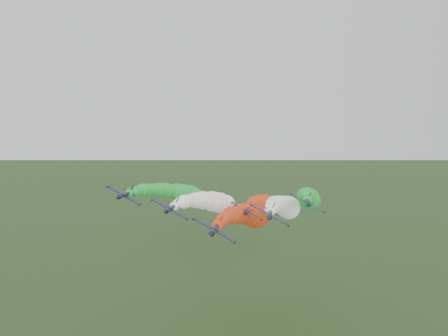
% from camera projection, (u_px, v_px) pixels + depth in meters
% --- Properties ---
extents(jet_lead, '(12.44, 64.03, 13.54)m').
position_uv_depth(jet_lead, '(249.00, 215.00, 119.29)').
color(jet_lead, '#111834').
rests_on(jet_lead, ground).
extents(jet_inner_left, '(12.11, 63.70, 13.21)m').
position_uv_depth(jet_inner_left, '(213.00, 202.00, 131.81)').
color(jet_inner_left, '#111834').
rests_on(jet_inner_left, ground).
extents(jet_inner_right, '(12.64, 64.23, 13.74)m').
position_uv_depth(jet_inner_right, '(284.00, 206.00, 128.79)').
color(jet_inner_right, '#111834').
rests_on(jet_inner_right, ground).
extents(jet_outer_left, '(12.07, 63.66, 13.17)m').
position_uv_depth(jet_outer_left, '(179.00, 193.00, 139.35)').
color(jet_outer_left, '#111834').
rests_on(jet_outer_left, ground).
extents(jet_outer_right, '(12.10, 63.69, 13.20)m').
position_uv_depth(jet_outer_right, '(308.00, 198.00, 137.18)').
color(jet_outer_right, '#111834').
rests_on(jet_outer_right, ground).
extents(jet_trail, '(12.33, 63.93, 13.43)m').
position_uv_depth(jet_trail, '(265.00, 204.00, 146.97)').
color(jet_trail, '#111834').
rests_on(jet_trail, ground).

